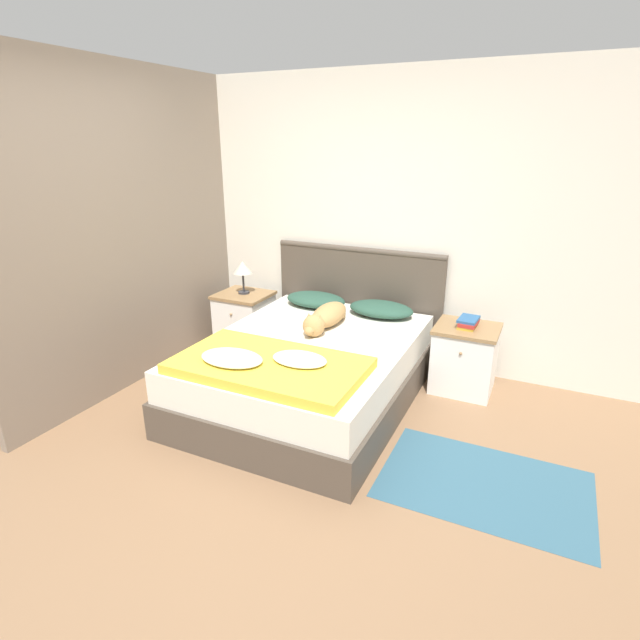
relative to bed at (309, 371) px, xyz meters
name	(u,v)px	position (x,y,z in m)	size (l,w,h in m)	color
ground_plane	(243,473)	(0.04, -1.03, -0.25)	(16.00, 16.00, 0.00)	#896647
wall_back	(367,222)	(0.04, 1.10, 1.02)	(9.00, 0.06, 2.55)	silver
wall_side_left	(149,227)	(-1.52, 0.02, 1.02)	(0.06, 3.10, 2.55)	gray
bed	(309,371)	(0.00, 0.00, 0.00)	(1.54, 2.01, 0.52)	#4C4238
headboard	(357,300)	(0.00, 1.03, 0.29)	(1.62, 0.06, 1.05)	#4C4238
nightstand_left	(245,320)	(-1.07, 0.71, 0.03)	(0.50, 0.47, 0.56)	white
nightstand_right	(464,358)	(1.07, 0.71, 0.03)	(0.50, 0.47, 0.56)	white
pillow_left	(316,300)	(-0.32, 0.78, 0.32)	(0.57, 0.35, 0.12)	#284C3D
pillow_right	(381,309)	(0.32, 0.78, 0.32)	(0.57, 0.35, 0.12)	#284C3D
quilt	(268,364)	(-0.01, -0.60, 0.31)	(1.27, 0.73, 0.12)	yellow
dog	(326,317)	(-0.01, 0.32, 0.35)	(0.23, 0.74, 0.19)	tan
book_stack	(468,322)	(1.08, 0.72, 0.34)	(0.16, 0.24, 0.07)	gold
table_lamp	(243,269)	(-1.07, 0.73, 0.55)	(0.19, 0.19, 0.32)	#2D2D33
rug	(484,484)	(1.44, -0.49, -0.25)	(1.22, 0.82, 0.00)	#335B70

